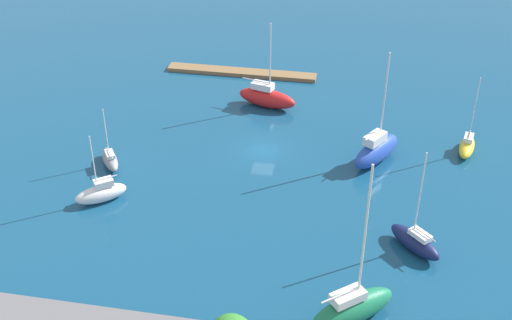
# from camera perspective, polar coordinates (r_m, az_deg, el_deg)

# --- Properties ---
(water) EXTENTS (160.00, 160.00, 0.00)m
(water) POSITION_cam_1_polar(r_m,az_deg,el_deg) (74.58, 0.62, 0.83)
(water) COLOR navy
(water) RESTS_ON ground
(pier_dock) EXTENTS (21.13, 2.20, 0.52)m
(pier_dock) POSITION_cam_1_polar(r_m,az_deg,el_deg) (92.84, -1.28, 7.69)
(pier_dock) COLOR olive
(pier_dock) RESTS_ON ground
(sailboat_navy_lone_north) EXTENTS (5.34, 5.35, 10.33)m
(sailboat_navy_lone_north) POSITION_cam_1_polar(r_m,az_deg,el_deg) (61.51, 13.76, -6.92)
(sailboat_navy_lone_north) COLOR #141E4C
(sailboat_navy_lone_north) RESTS_ON water
(sailboat_yellow_off_beacon) EXTENTS (2.61, 5.23, 9.42)m
(sailboat_yellow_off_beacon) POSITION_cam_1_polar(r_m,az_deg,el_deg) (77.64, 17.99, 1.18)
(sailboat_yellow_off_beacon) COLOR yellow
(sailboat_yellow_off_beacon) RESTS_ON water
(sailboat_green_inner_mooring) EXTENTS (7.41, 6.71, 14.80)m
(sailboat_green_inner_mooring) POSITION_cam_1_polar(r_m,az_deg,el_deg) (53.55, 8.45, -12.66)
(sailboat_green_inner_mooring) COLOR #19724C
(sailboat_green_inner_mooring) RESTS_ON water
(sailboat_gray_along_channel) EXTENTS (3.83, 4.81, 6.86)m
(sailboat_gray_along_channel) POSITION_cam_1_polar(r_m,az_deg,el_deg) (73.28, -12.66, 0.08)
(sailboat_gray_along_channel) COLOR gray
(sailboat_gray_along_channel) RESTS_ON water
(sailboat_red_near_pier) EXTENTS (8.06, 4.19, 11.26)m
(sailboat_red_near_pier) POSITION_cam_1_polar(r_m,az_deg,el_deg) (83.48, 0.94, 5.54)
(sailboat_red_near_pier) COLOR red
(sailboat_red_near_pier) RESTS_ON water
(sailboat_white_outer_mooring) EXTENTS (5.30, 4.63, 7.70)m
(sailboat_white_outer_mooring) POSITION_cam_1_polar(r_m,az_deg,el_deg) (67.68, -13.41, -2.80)
(sailboat_white_outer_mooring) COLOR white
(sailboat_white_outer_mooring) RESTS_ON water
(sailboat_blue_east_end) EXTENTS (5.99, 7.77, 12.91)m
(sailboat_blue_east_end) POSITION_cam_1_polar(r_m,az_deg,el_deg) (72.94, 10.50, 0.88)
(sailboat_blue_east_end) COLOR #2347B2
(sailboat_blue_east_end) RESTS_ON water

